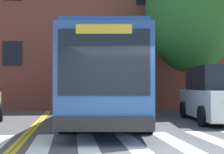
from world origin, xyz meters
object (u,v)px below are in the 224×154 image
object	(u,v)px
city_bus	(108,79)
car_red_behind_bus	(112,95)
car_white_far_lane	(216,95)
street_tree_curbside_large	(191,9)

from	to	relation	value
city_bus	car_red_behind_bus	world-z (taller)	city_bus
city_bus	car_white_far_lane	world-z (taller)	city_bus
street_tree_curbside_large	car_white_far_lane	bearing A→B (deg)	-95.11
car_red_behind_bus	street_tree_curbside_large	distance (m)	8.84
car_white_far_lane	car_red_behind_bus	world-z (taller)	car_white_far_lane
city_bus	car_red_behind_bus	bearing A→B (deg)	81.89
car_red_behind_bus	street_tree_curbside_large	size ratio (longest dim) A/B	0.46
city_bus	car_red_behind_bus	xyz separation A→B (m)	(1.30, 9.12, -1.01)
car_white_far_lane	car_red_behind_bus	bearing A→B (deg)	107.41
car_white_far_lane	car_red_behind_bus	size ratio (longest dim) A/B	1.26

